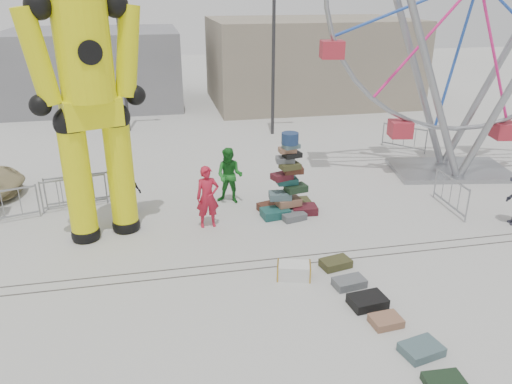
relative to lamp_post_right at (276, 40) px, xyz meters
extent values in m
plane|color=#9E9E99|center=(-3.09, -13.00, -4.48)|extent=(90.00, 90.00, 0.00)
cube|color=#47443F|center=(-3.09, -12.40, -4.48)|extent=(40.00, 0.04, 0.01)
cube|color=#47443F|center=(-3.09, -12.00, -4.48)|extent=(40.00, 0.04, 0.01)
cube|color=gray|center=(3.91, 7.00, -1.98)|extent=(12.00, 8.00, 5.00)
cube|color=gray|center=(-9.09, 9.00, -2.28)|extent=(10.00, 8.00, 4.40)
cylinder|color=#2D2D30|center=(-0.09, 0.00, -0.48)|extent=(0.16, 0.16, 8.00)
cylinder|color=#2D2D30|center=(-7.09, 2.00, -0.48)|extent=(0.16, 0.16, 8.00)
cube|color=#1B514D|center=(-2.24, -9.44, -4.34)|extent=(0.94, 0.71, 0.28)
cube|color=#51151F|center=(-1.26, -9.35, -4.35)|extent=(0.84, 0.61, 0.26)
cube|color=#4B2518|center=(-2.28, -8.90, -4.36)|extent=(0.88, 0.72, 0.24)
cube|color=#414120|center=(-1.31, -8.81, -4.35)|extent=(0.79, 0.55, 0.26)
cube|color=slate|center=(-1.72, -9.72, -4.37)|extent=(0.84, 0.66, 0.22)
cube|color=black|center=(-1.82, -8.64, -4.36)|extent=(0.73, 0.50, 0.24)
cube|color=#95654B|center=(-1.77, -9.23, -4.08)|extent=(0.84, 0.64, 0.24)
cube|color=#4B666C|center=(-2.04, -9.22, -3.85)|extent=(0.74, 0.55, 0.22)
cube|color=#1B301C|center=(-1.53, -9.23, -3.63)|extent=(0.75, 0.59, 0.22)
cube|color=#1B514D|center=(-1.78, -9.07, -3.43)|extent=(0.67, 0.46, 0.20)
cube|color=#51151F|center=(-1.97, -9.14, -3.23)|extent=(0.74, 0.61, 0.20)
cube|color=#4B2518|center=(-1.61, -9.17, -3.04)|extent=(0.63, 0.45, 0.20)
cube|color=#414120|center=(-1.76, -9.29, -2.85)|extent=(0.68, 0.52, 0.17)
cube|color=slate|center=(-1.88, -9.16, -2.68)|extent=(0.61, 0.46, 0.17)
cube|color=black|center=(-1.68, -9.23, -2.52)|extent=(0.61, 0.48, 0.15)
cube|color=#95654B|center=(-1.82, -9.18, -2.36)|extent=(0.52, 0.35, 0.15)
cube|color=#4B666C|center=(-1.73, -9.26, -2.22)|extent=(0.57, 0.44, 0.13)
cylinder|color=navy|center=(-1.77, -9.23, -1.98)|extent=(0.52, 0.52, 0.35)
sphere|color=black|center=(-7.95, -9.78, -4.32)|extent=(0.82, 0.82, 0.82)
cylinder|color=yellow|center=(-7.95, -9.78, -2.76)|extent=(0.75, 0.75, 3.45)
sphere|color=black|center=(-7.95, -9.78, -1.03)|extent=(0.86, 0.86, 0.86)
sphere|color=black|center=(-6.83, -9.39, -4.32)|extent=(0.82, 0.82, 0.82)
cylinder|color=yellow|center=(-6.83, -9.39, -2.76)|extent=(0.75, 0.75, 3.45)
sphere|color=black|center=(-6.83, -9.39, -1.03)|extent=(0.86, 0.86, 0.86)
cube|color=yellow|center=(-7.39, -9.58, -0.82)|extent=(1.71, 1.30, 0.75)
cylinder|color=yellow|center=(-7.39, -9.58, 0.80)|extent=(1.40, 1.40, 2.59)
sphere|color=black|center=(-8.26, -9.88, 1.87)|extent=(0.69, 0.69, 0.69)
cylinder|color=yellow|center=(-8.46, -9.95, 0.69)|extent=(1.02, 0.82, 2.42)
sphere|color=black|center=(-8.56, -9.99, -0.50)|extent=(0.56, 0.56, 0.56)
sphere|color=black|center=(-6.53, -9.29, 1.87)|extent=(0.69, 0.69, 0.69)
cylinder|color=yellow|center=(-6.32, -9.22, 0.69)|extent=(1.02, 0.82, 2.42)
sphere|color=black|center=(-6.22, -9.18, -0.50)|extent=(0.56, 0.56, 0.56)
cube|color=gray|center=(5.46, -6.79, -4.39)|extent=(4.78, 3.34, 0.18)
cylinder|color=gray|center=(3.94, -7.33, -0.97)|extent=(3.06, 0.78, 7.13)
cylinder|color=gray|center=(6.72, -7.81, -0.97)|extent=(3.06, 0.78, 7.13)
cylinder|color=gray|center=(4.21, -5.77, -0.97)|extent=(3.06, 0.78, 7.13)
cylinder|color=gray|center=(6.98, -6.25, -0.97)|extent=(3.06, 0.78, 7.13)
cube|color=#AB2433|center=(5.46, -6.79, -3.16)|extent=(0.91, 0.91, 0.62)
cube|color=silver|center=(-2.63, -13.00, -4.29)|extent=(0.94, 0.69, 0.39)
cube|color=#414120|center=(-1.42, -12.71, -4.38)|extent=(0.86, 0.64, 0.21)
cube|color=slate|center=(-1.41, -13.65, -4.38)|extent=(0.83, 0.57, 0.21)
cube|color=black|center=(-1.29, -14.48, -4.37)|extent=(0.89, 0.68, 0.23)
cube|color=#95654B|center=(-1.18, -15.21, -4.39)|extent=(0.70, 0.56, 0.18)
cube|color=#4B666C|center=(-0.90, -16.21, -4.38)|extent=(0.89, 0.73, 0.20)
cube|color=#1B301C|center=(-0.92, -17.12, -4.40)|extent=(0.75, 0.58, 0.16)
imported|color=#AA182D|center=(-4.38, -9.65, -3.53)|extent=(0.72, 0.49, 1.91)
imported|color=#1B6D21|center=(-3.46, -7.97, -3.53)|extent=(1.14, 1.05, 1.90)
imported|color=black|center=(-6.77, -8.18, -3.72)|extent=(0.97, 0.73, 1.53)
camera|label=1|loc=(-5.72, -23.35, 2.29)|focal=35.00mm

